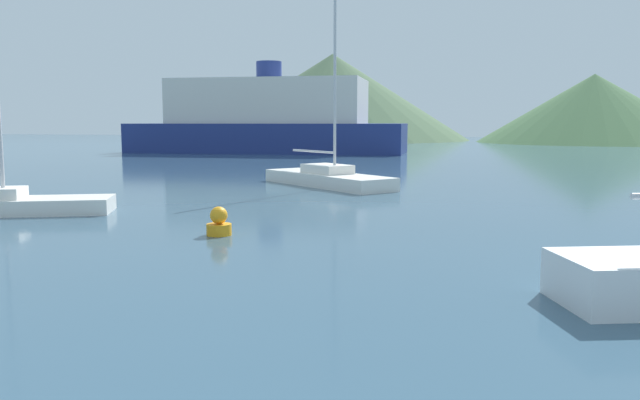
# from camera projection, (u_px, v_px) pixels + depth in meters

# --- Properties ---
(sailboat_inner) EXTENTS (6.73, 5.91, 8.75)m
(sailboat_inner) POSITION_uv_depth(u_px,v_px,m) (327.00, 177.00, 26.63)
(sailboat_inner) COLOR white
(sailboat_inner) RESTS_ON ground_plane
(ferry_distant) EXTENTS (25.14, 11.26, 8.11)m
(ferry_distant) POSITION_uv_depth(u_px,v_px,m) (269.00, 120.00, 56.53)
(ferry_distant) COLOR navy
(ferry_distant) RESTS_ON ground_plane
(buoy_marker) EXTENTS (0.60, 0.60, 0.70)m
(buoy_marker) POSITION_uv_depth(u_px,v_px,m) (219.00, 223.00, 15.02)
(buoy_marker) COLOR orange
(buoy_marker) RESTS_ON ground_plane
(hill_west) EXTENTS (42.20, 42.20, 13.24)m
(hill_west) POSITION_uv_depth(u_px,v_px,m) (332.00, 97.00, 97.33)
(hill_west) COLOR #4C6647
(hill_west) RESTS_ON ground_plane
(hill_central) EXTENTS (30.06, 30.06, 9.08)m
(hill_central) POSITION_uv_depth(u_px,v_px,m) (593.00, 108.00, 82.95)
(hill_central) COLOR #476B42
(hill_central) RESTS_ON ground_plane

